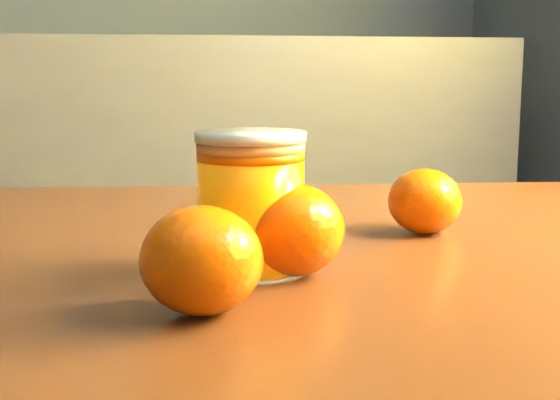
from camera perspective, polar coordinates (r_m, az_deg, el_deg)
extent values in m
cube|color=#582D16|center=(0.62, 1.52, -5.10)|extent=(1.02, 0.78, 0.04)
cylinder|color=orange|center=(0.53, -2.13, -0.86)|extent=(0.07, 0.07, 0.08)
cylinder|color=#F0A262|center=(0.53, -2.16, 3.95)|extent=(0.07, 0.07, 0.01)
cylinder|color=silver|center=(0.53, -2.17, 4.56)|extent=(0.08, 0.08, 0.00)
ellipsoid|color=#DE5604|center=(0.52, 0.87, -2.17)|extent=(0.07, 0.07, 0.06)
ellipsoid|color=#DE5604|center=(0.67, 10.55, -0.08)|extent=(0.07, 0.07, 0.06)
ellipsoid|color=#DE5604|center=(0.45, -5.75, -4.40)|extent=(0.09, 0.09, 0.06)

